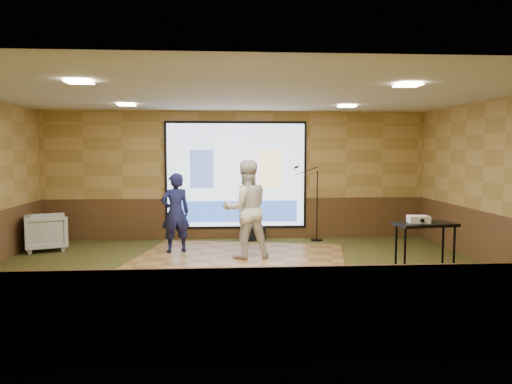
{
  "coord_description": "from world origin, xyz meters",
  "views": [
    {
      "loc": [
        -0.36,
        -8.24,
        2.08
      ],
      "look_at": [
        0.3,
        1.07,
        1.3
      ],
      "focal_mm": 35.0,
      "sensor_mm": 36.0,
      "label": 1
    }
  ],
  "objects": [
    {
      "name": "banquet_chair",
      "position": [
        -4.0,
        2.32,
        0.38
      ],
      "size": [
        1.07,
        1.05,
        0.76
      ],
      "primitive_type": "imported",
      "rotation": [
        0.0,
        0.0,
        1.95
      ],
      "color": "gray",
      "rests_on": "ground"
    },
    {
      "name": "wainscot_front",
      "position": [
        0.0,
        -3.48,
        0.47
      ],
      "size": [
        9.0,
        0.04,
        0.95
      ],
      "primitive_type": "cube",
      "color": "#52361B",
      "rests_on": "ground"
    },
    {
      "name": "downlight_ne",
      "position": [
        2.2,
        1.8,
        2.97
      ],
      "size": [
        0.32,
        0.32,
        0.02
      ],
      "primitive_type": "cube",
      "color": "#FFE8BF",
      "rests_on": "room_shell"
    },
    {
      "name": "player_right",
      "position": [
        0.12,
        1.19,
        0.96
      ],
      "size": [
        1.04,
        0.88,
        1.87
      ],
      "primitive_type": "imported",
      "rotation": [
        0.0,
        0.0,
        3.35
      ],
      "color": "silver",
      "rests_on": "dance_floor"
    },
    {
      "name": "room_shell",
      "position": [
        0.0,
        0.0,
        2.09
      ],
      "size": [
        9.04,
        7.04,
        3.02
      ],
      "color": "#B18C4A",
      "rests_on": "ground"
    },
    {
      "name": "downlight_sw",
      "position": [
        -2.2,
        -1.5,
        2.97
      ],
      "size": [
        0.32,
        0.32,
        0.02
      ],
      "primitive_type": "cube",
      "color": "#FFE8BF",
      "rests_on": "room_shell"
    },
    {
      "name": "player_left",
      "position": [
        -1.28,
        1.81,
        0.83
      ],
      "size": [
        0.68,
        0.55,
        1.6
      ],
      "primitive_type": "imported",
      "rotation": [
        0.0,
        0.0,
        3.47
      ],
      "color": "#161944",
      "rests_on": "dance_floor"
    },
    {
      "name": "ground",
      "position": [
        0.0,
        0.0,
        0.0
      ],
      "size": [
        9.0,
        9.0,
        0.0
      ],
      "primitive_type": "plane",
      "color": "#273317",
      "rests_on": "ground"
    },
    {
      "name": "downlight_nw",
      "position": [
        -2.2,
        1.8,
        2.97
      ],
      "size": [
        0.32,
        0.32,
        0.02
      ],
      "primitive_type": "cube",
      "color": "#FFE8BF",
      "rests_on": "room_shell"
    },
    {
      "name": "downlight_se",
      "position": [
        2.2,
        -1.5,
        2.97
      ],
      "size": [
        0.32,
        0.32,
        0.02
      ],
      "primitive_type": "cube",
      "color": "#FFE8BF",
      "rests_on": "room_shell"
    },
    {
      "name": "duffel_bag",
      "position": [
        0.38,
        3.21,
        0.15
      ],
      "size": [
        0.57,
        0.49,
        0.3
      ],
      "primitive_type": "cube",
      "rotation": [
        0.0,
        0.0,
        0.43
      ],
      "color": "black",
      "rests_on": "ground"
    },
    {
      "name": "dance_floor",
      "position": [
        0.02,
        1.31,
        0.01
      ],
      "size": [
        4.48,
        3.75,
        0.03
      ],
      "primitive_type": "cube",
      "rotation": [
        0.0,
        0.0,
        -0.2
      ],
      "color": "#A2793B",
      "rests_on": "ground"
    },
    {
      "name": "wainscot_right",
      "position": [
        4.48,
        0.0,
        0.47
      ],
      "size": [
        0.04,
        7.0,
        0.95
      ],
      "primitive_type": "cube",
      "color": "#52361B",
      "rests_on": "ground"
    },
    {
      "name": "projector_screen",
      "position": [
        0.0,
        3.44,
        1.47
      ],
      "size": [
        3.32,
        0.06,
        2.52
      ],
      "color": "black",
      "rests_on": "room_shell"
    },
    {
      "name": "projector",
      "position": [
        2.71,
        -0.75,
        1.01
      ],
      "size": [
        0.35,
        0.3,
        0.11
      ],
      "primitive_type": "cube",
      "rotation": [
        0.0,
        0.0,
        -0.13
      ],
      "color": "white",
      "rests_on": "av_table"
    },
    {
      "name": "wainscot_back",
      "position": [
        0.0,
        3.48,
        0.47
      ],
      "size": [
        9.0,
        0.04,
        0.95
      ],
      "primitive_type": "cube",
      "color": "#52361B",
      "rests_on": "ground"
    },
    {
      "name": "mic_stand",
      "position": [
        1.8,
        3.05,
        0.49
      ],
      "size": [
        0.68,
        0.28,
        1.74
      ],
      "rotation": [
        0.0,
        0.0,
        0.16
      ],
      "color": "black",
      "rests_on": "ground"
    },
    {
      "name": "av_table",
      "position": [
        2.8,
        -0.77,
        0.67
      ],
      "size": [
        0.91,
        0.48,
        0.96
      ],
      "rotation": [
        0.0,
        0.0,
        0.14
      ],
      "color": "black",
      "rests_on": "ground"
    }
  ]
}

